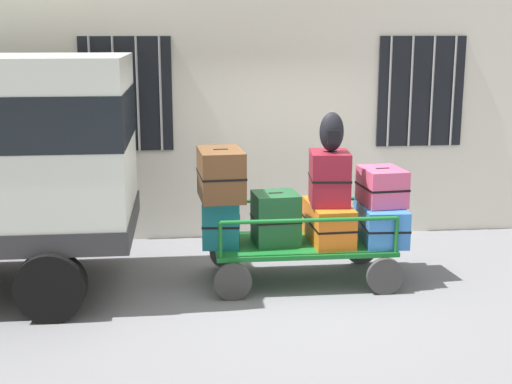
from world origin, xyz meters
TOP-DOWN VIEW (x-y plane):
  - ground_plane at (0.00, 0.00)m, footprint 40.00×40.00m
  - building_wall at (0.00, 2.26)m, footprint 12.00×0.38m
  - luggage_cart at (0.25, 0.23)m, footprint 2.08×1.12m
  - cart_railing at (0.25, 0.23)m, footprint 1.96×0.98m
  - suitcase_left_bottom at (-0.66, 0.26)m, footprint 0.46×0.59m
  - suitcase_left_middle at (-0.66, 0.27)m, footprint 0.53×0.76m
  - suitcase_midleft_bottom at (-0.05, 0.23)m, footprint 0.54×0.54m
  - suitcase_center_bottom at (0.56, 0.25)m, footprint 0.48×0.91m
  - suitcase_center_middle at (0.56, 0.25)m, footprint 0.48×0.57m
  - suitcase_midright_bottom at (1.17, 0.24)m, footprint 0.51×0.92m
  - suitcase_midright_middle at (1.17, 0.25)m, footprint 0.50×0.63m
  - backpack at (0.57, 0.21)m, footprint 0.27×0.22m

SIDE VIEW (x-z plane):
  - ground_plane at x=0.00m, z-range 0.00..0.00m
  - luggage_cart at x=0.25m, z-range 0.14..0.60m
  - suitcase_midright_bottom at x=1.17m, z-range 0.46..0.88m
  - suitcase_center_bottom at x=0.56m, z-range 0.46..0.90m
  - suitcase_left_bottom at x=-0.66m, z-range 0.46..0.98m
  - suitcase_midleft_bottom at x=-0.05m, z-range 0.46..1.05m
  - cart_railing at x=0.25m, z-range 0.59..0.99m
  - suitcase_midright_middle at x=1.17m, z-range 0.88..1.30m
  - suitcase_center_middle at x=0.56m, z-range 0.90..1.50m
  - suitcase_left_middle at x=-0.66m, z-range 0.98..1.54m
  - backpack at x=0.57m, z-range 1.50..1.94m
  - building_wall at x=0.00m, z-range 0.00..5.00m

